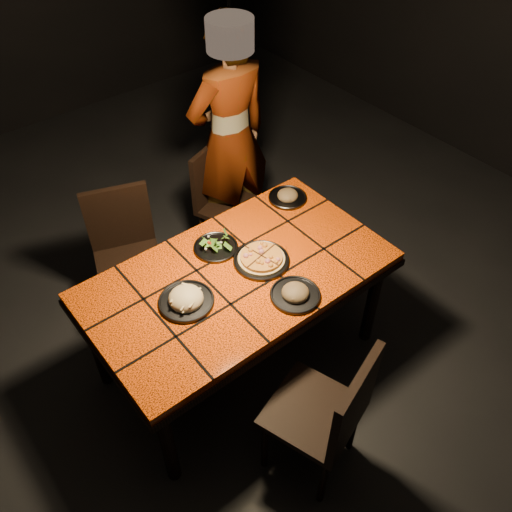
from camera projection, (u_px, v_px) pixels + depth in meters
room_shell at (234, 151)px, 2.32m from camera, size 6.04×7.04×3.08m
dining_table at (238, 283)px, 2.90m from camera, size 1.62×0.92×0.75m
chair_near at (330, 412)px, 2.51m from camera, size 0.52×0.52×0.91m
chair_far_left at (125, 246)px, 3.35m from camera, size 0.51×0.51×0.88m
chair_far_right at (221, 195)px, 3.76m from camera, size 0.48×0.48×0.83m
diner at (230, 139)px, 3.59m from camera, size 0.63×0.42×1.69m
pendant_lamp at (230, 29)px, 1.96m from camera, size 0.18×0.18×1.06m
plate_pizza at (261, 259)px, 2.89m from camera, size 0.30×0.30×0.04m
plate_pasta at (186, 299)px, 2.68m from camera, size 0.28×0.28×0.09m
plate_salad at (216, 245)px, 2.96m from camera, size 0.25×0.25×0.07m
plate_mushroom_a at (295, 293)px, 2.71m from camera, size 0.26×0.26×0.08m
plate_mushroom_b at (288, 196)px, 3.28m from camera, size 0.23×0.23×0.08m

